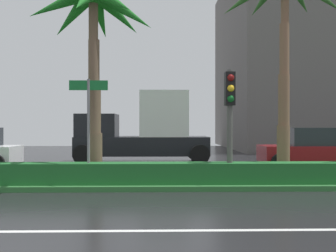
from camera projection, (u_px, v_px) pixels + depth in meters
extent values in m
cube|color=black|center=(92.00, 179.00, 13.96)|extent=(90.00, 42.00, 0.10)
cube|color=white|center=(25.00, 231.00, 6.97)|extent=(81.00, 0.14, 0.01)
cube|color=#2D6B33|center=(87.00, 180.00, 12.96)|extent=(85.50, 4.00, 0.15)
cube|color=#1E6028|center=(78.00, 173.00, 11.56)|extent=(76.50, 0.70, 0.60)
cylinder|color=brown|center=(95.00, 156.00, 12.46)|extent=(0.45, 0.45, 1.44)
cylinder|color=brown|center=(94.00, 110.00, 12.46)|extent=(0.40, 0.40, 1.44)
cylinder|color=brown|center=(94.00, 63.00, 12.46)|extent=(0.34, 0.34, 1.44)
cylinder|color=brown|center=(93.00, 17.00, 12.46)|extent=(0.29, 0.29, 1.44)
cone|color=#1D6F21|center=(123.00, 9.00, 12.55)|extent=(2.13, 0.72, 1.60)
cone|color=#1D6F21|center=(116.00, 13.00, 13.14)|extent=(1.87, 1.92, 1.52)
cone|color=#1D6F21|center=(100.00, 15.00, 13.36)|extent=(0.72, 2.14, 1.56)
cone|color=#1D6F21|center=(74.00, 14.00, 12.97)|extent=(1.99, 1.70, 1.65)
cone|color=#1D6F21|center=(61.00, 3.00, 12.36)|extent=(2.20, 0.73, 1.38)
cylinder|color=brown|center=(283.00, 151.00, 13.20)|extent=(0.42, 0.42, 1.67)
cylinder|color=brown|center=(284.00, 100.00, 13.25)|extent=(0.37, 0.37, 1.67)
cylinder|color=brown|center=(284.00, 49.00, 13.30)|extent=(0.32, 0.32, 1.67)
cylinder|color=#4C4C47|center=(230.00, 127.00, 11.63)|extent=(0.16, 0.16, 3.28)
cube|color=black|center=(230.00, 89.00, 11.63)|extent=(0.28, 0.32, 0.96)
sphere|color=maroon|center=(231.00, 78.00, 11.46)|extent=(0.20, 0.20, 0.20)
sphere|color=yellow|center=(231.00, 88.00, 11.46)|extent=(0.20, 0.20, 0.20)
sphere|color=#0F591E|center=(231.00, 99.00, 11.46)|extent=(0.20, 0.20, 0.20)
cylinder|color=slate|center=(89.00, 132.00, 11.51)|extent=(0.08, 0.08, 3.00)
cube|color=#146B2D|center=(88.00, 85.00, 11.51)|extent=(1.10, 0.03, 0.28)
cylinder|color=black|center=(13.00, 159.00, 17.66)|extent=(0.68, 0.22, 0.68)
cube|color=black|center=(143.00, 146.00, 19.81)|extent=(6.40, 2.30, 0.90)
cube|color=black|center=(98.00, 125.00, 19.76)|extent=(1.90, 2.21, 1.10)
cube|color=silver|center=(164.00, 114.00, 19.83)|extent=(2.30, 2.35, 2.20)
cylinder|color=black|center=(83.00, 155.00, 18.58)|extent=(0.92, 0.30, 0.92)
cylinder|color=black|center=(91.00, 151.00, 20.92)|extent=(0.92, 0.30, 0.92)
cylinder|color=black|center=(200.00, 155.00, 18.70)|extent=(0.92, 0.30, 0.92)
cylinder|color=black|center=(195.00, 151.00, 21.04)|extent=(0.92, 0.30, 0.92)
cube|color=maroon|center=(311.00, 154.00, 17.16)|extent=(4.30, 1.76, 0.72)
cube|color=#1E2328|center=(315.00, 137.00, 17.16)|extent=(2.30, 1.58, 0.76)
cylinder|color=black|center=(279.00, 162.00, 16.22)|extent=(0.68, 0.22, 0.68)
cylinder|color=black|center=(267.00, 158.00, 18.02)|extent=(0.68, 0.22, 0.68)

